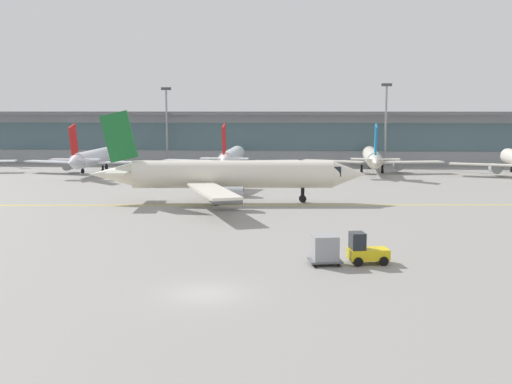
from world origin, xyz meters
name	(u,v)px	position (x,y,z in m)	size (l,w,h in m)	color
ground_plane	(205,293)	(0.00, 0.00, 0.00)	(400.00, 400.00, 0.00)	gray
taxiway_centreline_stripe	(231,205)	(-2.19, 32.72, 0.00)	(110.00, 0.36, 0.01)	yellow
terminal_concourse	(275,136)	(0.00, 89.01, 4.92)	(171.61, 11.00, 9.60)	#9EA3A8
gate_airplane_1	(95,158)	(-27.69, 65.71, 2.40)	(22.44, 24.07, 7.99)	silver
gate_airplane_2	(232,157)	(-6.13, 69.11, 2.40)	(22.44, 24.06, 7.99)	white
gate_airplane_3	(372,157)	(16.37, 69.70, 2.40)	(22.41, 24.13, 7.99)	silver
taxiing_regional_jet	(230,175)	(-2.58, 34.69, 2.99)	(30.13, 27.93, 9.98)	silver
baggage_tug	(365,250)	(9.45, 7.60, 0.89)	(2.81, 2.01, 2.10)	yellow
cargo_dolly_lead	(325,249)	(6.82, 7.12, 1.05)	(2.35, 1.95, 1.94)	#595B60
apron_light_mast_1	(167,122)	(-19.39, 81.77, 7.66)	(1.80, 0.36, 13.96)	gray
apron_light_mast_2	(386,121)	(19.68, 79.55, 7.92)	(1.80, 0.36, 14.47)	gray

